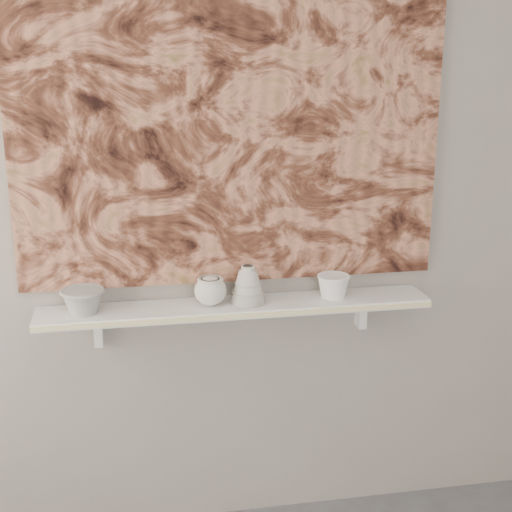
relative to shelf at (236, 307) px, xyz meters
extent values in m
plane|color=gray|center=(0.00, 0.09, 0.44)|extent=(3.60, 0.00, 3.60)
cube|color=white|center=(0.00, 0.00, 0.00)|extent=(1.40, 0.18, 0.03)
cube|color=beige|center=(0.00, -0.09, 0.00)|extent=(1.40, 0.01, 0.02)
cube|color=white|center=(-0.49, 0.06, -0.07)|extent=(0.03, 0.06, 0.12)
cube|color=white|center=(0.49, 0.06, -0.07)|extent=(0.03, 0.06, 0.12)
cube|color=brown|center=(0.00, 0.08, 0.62)|extent=(1.50, 0.02, 1.10)
cube|color=black|center=(0.45, 0.07, 0.32)|extent=(0.09, 0.00, 0.08)
camera|label=1|loc=(-0.35, -2.37, 0.89)|focal=50.00mm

